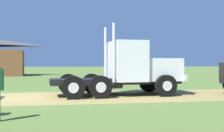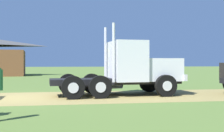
# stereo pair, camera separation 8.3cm
# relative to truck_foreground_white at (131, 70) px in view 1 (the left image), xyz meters

# --- Properties ---
(ground_plane) EXTENTS (200.00, 200.00, 0.00)m
(ground_plane) POSITION_rel_truck_foreground_white_xyz_m (-5.51, -0.49, -1.29)
(ground_plane) COLOR #587331
(dirt_track) EXTENTS (120.00, 5.14, 0.01)m
(dirt_track) POSITION_rel_truck_foreground_white_xyz_m (-5.51, -0.49, -1.29)
(dirt_track) COLOR #978449
(dirt_track) RESTS_ON ground_plane
(truck_foreground_white) EXTENTS (6.80, 3.03, 3.54)m
(truck_foreground_white) POSITION_rel_truck_foreground_white_xyz_m (0.00, 0.00, 0.00)
(truck_foreground_white) COLOR black
(truck_foreground_white) RESTS_ON ground_plane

